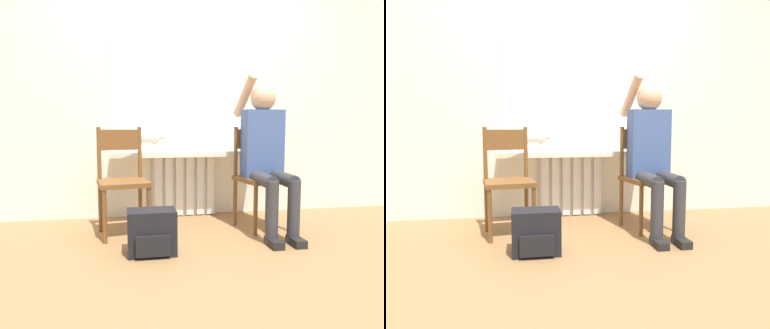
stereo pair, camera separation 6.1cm
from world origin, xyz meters
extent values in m
plane|color=olive|center=(0.00, 0.00, 0.00)|extent=(12.00, 12.00, 0.00)
cube|color=white|center=(0.00, 1.23, 1.35)|extent=(7.00, 0.06, 2.70)
cube|color=white|center=(0.00, 1.16, 0.31)|extent=(0.64, 0.05, 0.62)
cube|color=white|center=(-0.27, 1.12, 0.31)|extent=(0.08, 0.03, 0.60)
cube|color=white|center=(-0.16, 1.12, 0.31)|extent=(0.08, 0.03, 0.60)
cube|color=white|center=(-0.05, 1.12, 0.31)|extent=(0.08, 0.03, 0.60)
cube|color=white|center=(0.05, 1.12, 0.31)|extent=(0.08, 0.03, 0.60)
cube|color=white|center=(0.16, 1.12, 0.31)|extent=(0.08, 0.03, 0.60)
cube|color=white|center=(0.27, 1.12, 0.31)|extent=(0.08, 0.03, 0.60)
cube|color=white|center=(0.00, 1.03, 0.65)|extent=(1.47, 0.34, 0.05)
cube|color=white|center=(0.00, 1.20, 1.28)|extent=(1.41, 0.01, 1.23)
cube|color=brown|center=(-0.61, 0.56, 0.44)|extent=(0.46, 0.46, 0.04)
cylinder|color=brown|center=(-0.76, 0.36, 0.21)|extent=(0.04, 0.04, 0.42)
cylinder|color=brown|center=(-0.41, 0.41, 0.21)|extent=(0.04, 0.04, 0.42)
cylinder|color=brown|center=(-0.81, 0.70, 0.21)|extent=(0.04, 0.04, 0.42)
cylinder|color=brown|center=(-0.46, 0.75, 0.21)|extent=(0.04, 0.04, 0.42)
cylinder|color=brown|center=(-0.81, 0.70, 0.69)|extent=(0.04, 0.04, 0.44)
cylinder|color=brown|center=(-0.46, 0.75, 0.69)|extent=(0.04, 0.04, 0.44)
cube|color=brown|center=(-0.63, 0.73, 0.80)|extent=(0.36, 0.08, 0.18)
cube|color=brown|center=(0.61, 0.56, 0.44)|extent=(0.48, 0.48, 0.04)
cylinder|color=brown|center=(0.47, 0.35, 0.21)|extent=(0.04, 0.04, 0.42)
cylinder|color=brown|center=(0.82, 0.42, 0.21)|extent=(0.04, 0.04, 0.42)
cylinder|color=brown|center=(0.40, 0.69, 0.21)|extent=(0.04, 0.04, 0.42)
cylinder|color=brown|center=(0.74, 0.76, 0.21)|extent=(0.04, 0.04, 0.42)
cylinder|color=brown|center=(0.40, 0.69, 0.69)|extent=(0.04, 0.04, 0.44)
cylinder|color=brown|center=(0.74, 0.76, 0.69)|extent=(0.04, 0.04, 0.44)
cube|color=brown|center=(0.57, 0.73, 0.80)|extent=(0.36, 0.10, 0.18)
cylinder|color=#333338|center=(0.52, 0.34, 0.48)|extent=(0.11, 0.47, 0.11)
cylinder|color=#333338|center=(0.70, 0.34, 0.48)|extent=(0.11, 0.47, 0.11)
cylinder|color=#333338|center=(0.52, 0.11, 0.25)|extent=(0.10, 0.10, 0.50)
cylinder|color=#333338|center=(0.70, 0.11, 0.25)|extent=(0.10, 0.10, 0.50)
cube|color=black|center=(0.52, 0.05, 0.03)|extent=(0.09, 0.20, 0.06)
cube|color=black|center=(0.70, 0.05, 0.03)|extent=(0.09, 0.20, 0.06)
cube|color=#3D5693|center=(0.61, 0.58, 0.76)|extent=(0.34, 0.20, 0.59)
sphere|color=tan|center=(0.61, 0.58, 1.15)|extent=(0.22, 0.22, 0.22)
cylinder|color=tan|center=(0.49, 0.71, 1.19)|extent=(0.08, 0.50, 0.38)
cylinder|color=#3D5693|center=(0.76, 0.54, 0.73)|extent=(0.08, 0.08, 0.47)
cylinder|color=silver|center=(-0.41, 0.98, 0.80)|extent=(0.28, 0.11, 0.11)
sphere|color=silver|center=(-0.25, 0.98, 0.82)|extent=(0.08, 0.08, 0.08)
cone|color=silver|center=(-0.25, 0.96, 0.85)|extent=(0.03, 0.03, 0.03)
cone|color=silver|center=(-0.25, 1.00, 0.85)|extent=(0.03, 0.03, 0.03)
cylinder|color=silver|center=(-0.31, 0.95, 0.71)|extent=(0.03, 0.03, 0.07)
cylinder|color=silver|center=(-0.31, 1.00, 0.71)|extent=(0.03, 0.03, 0.07)
cylinder|color=silver|center=(-0.51, 0.95, 0.71)|extent=(0.03, 0.03, 0.07)
cylinder|color=silver|center=(-0.51, 1.00, 0.71)|extent=(0.03, 0.03, 0.07)
cylinder|color=silver|center=(-0.59, 0.98, 0.83)|extent=(0.18, 0.03, 0.12)
cube|color=black|center=(-0.41, 0.06, 0.16)|extent=(0.34, 0.22, 0.32)
cube|color=black|center=(-0.41, -0.07, 0.10)|extent=(0.24, 0.03, 0.14)
camera|label=1|loc=(-0.60, -2.57, 0.93)|focal=35.00mm
camera|label=2|loc=(-0.54, -2.58, 0.93)|focal=35.00mm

